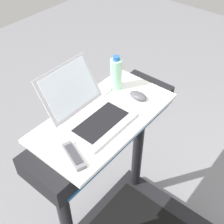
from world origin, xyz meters
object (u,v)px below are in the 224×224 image
(computer_mouse, at_px, (138,96))
(laptop, at_px, (89,111))
(tv_remote, at_px, (74,155))
(water_bottle, at_px, (116,74))

(computer_mouse, bearing_deg, laptop, 160.60)
(tv_remote, bearing_deg, computer_mouse, 2.38)
(laptop, distance_m, water_bottle, 0.28)
(laptop, relative_size, water_bottle, 1.81)
(computer_mouse, height_order, tv_remote, computer_mouse)
(laptop, relative_size, computer_mouse, 3.58)
(computer_mouse, xyz_separation_m, water_bottle, (-0.00, 0.15, 0.07))
(laptop, relative_size, tv_remote, 2.16)
(water_bottle, xyz_separation_m, tv_remote, (-0.50, -0.17, -0.08))
(laptop, bearing_deg, water_bottle, 11.50)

